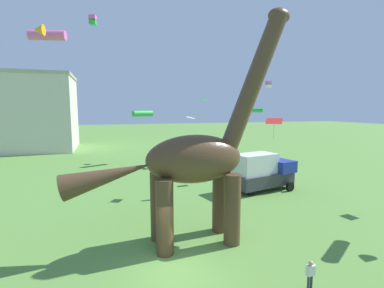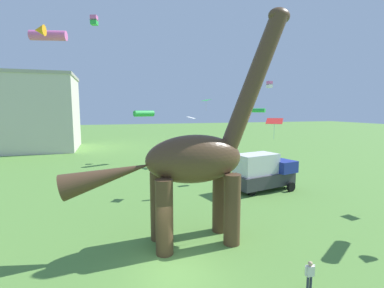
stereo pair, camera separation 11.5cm
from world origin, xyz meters
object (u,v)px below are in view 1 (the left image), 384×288
at_px(kite_apex, 93,20).
at_px(person_far_spectator, 310,272).
at_px(kite_high_left, 274,121).
at_px(parked_box_truck, 262,171).
at_px(dinosaur_sculpture, 194,159).
at_px(kite_drifting, 257,110).
at_px(kite_far_left, 268,84).
at_px(kite_high_right, 205,100).
at_px(kite_near_low, 141,114).
at_px(kite_far_right, 46,34).
at_px(kite_near_high, 190,118).
at_px(person_near_flyer, 160,188).

bearing_deg(kite_apex, person_far_spectator, -68.53).
height_order(person_far_spectator, kite_high_left, kite_high_left).
distance_m(parked_box_truck, person_far_spectator, 13.60).
height_order(dinosaur_sculpture, parked_box_truck, dinosaur_sculpture).
relative_size(parked_box_truck, kite_drifting, 2.84).
distance_m(kite_apex, kite_far_left, 17.82).
xyz_separation_m(kite_far_left, kite_high_left, (-6.53, -11.10, -3.08)).
relative_size(parked_box_truck, kite_far_left, 9.25).
xyz_separation_m(person_far_spectator, kite_high_right, (4.59, 24.91, 7.33)).
relative_size(kite_near_low, kite_drifting, 1.35).
height_order(kite_far_right, kite_near_low, kite_far_right).
bearing_deg(kite_far_left, kite_apex, 165.75).
height_order(parked_box_truck, kite_apex, kite_apex).
height_order(kite_far_left, kite_high_left, kite_far_left).
distance_m(kite_far_right, kite_high_right, 21.12).
relative_size(kite_far_left, kite_near_high, 0.63).
height_order(kite_far_right, kite_near_high, kite_far_right).
relative_size(kite_far_left, kite_high_right, 0.45).
bearing_deg(kite_near_high, person_near_flyer, -159.85).
relative_size(person_far_spectator, kite_high_right, 0.81).
distance_m(person_far_spectator, kite_high_left, 7.93).
relative_size(kite_high_left, kite_high_right, 0.82).
xyz_separation_m(person_far_spectator, kite_high_left, (1.69, 5.36, 5.60)).
height_order(parked_box_truck, person_far_spectator, parked_box_truck).
bearing_deg(person_near_flyer, kite_high_left, 34.48).
height_order(kite_far_right, kite_drifting, kite_far_right).
xyz_separation_m(kite_near_low, kite_high_left, (4.51, -23.13, -0.08)).
bearing_deg(person_far_spectator, kite_far_right, -2.45).
distance_m(kite_far_right, kite_high_left, 14.18).
xyz_separation_m(dinosaur_sculpture, kite_drifting, (15.94, 21.24, 2.33)).
bearing_deg(kite_drifting, kite_far_right, -145.82).
bearing_deg(kite_far_left, kite_near_low, 132.54).
height_order(person_far_spectator, kite_drifting, kite_drifting).
bearing_deg(kite_near_low, kite_high_right, -25.79).
bearing_deg(kite_far_left, kite_far_right, -162.42).
bearing_deg(person_far_spectator, person_near_flyer, -31.92).
xyz_separation_m(kite_apex, kite_near_low, (5.28, 7.88, -8.83)).
height_order(parked_box_truck, kite_high_right, kite_high_right).
xyz_separation_m(dinosaur_sculpture, person_near_flyer, (-0.39, 7.54, -3.54)).
relative_size(parked_box_truck, person_near_flyer, 4.00).
bearing_deg(kite_far_right, kite_drifting, 34.18).
bearing_deg(kite_near_high, person_far_spectator, -87.04).
xyz_separation_m(parked_box_truck, kite_drifting, (7.45, 13.90, 5.12)).
distance_m(dinosaur_sculpture, kite_high_right, 21.53).
distance_m(parked_box_truck, kite_high_left, 9.25).
bearing_deg(kite_far_left, kite_high_right, 113.22).
distance_m(dinosaur_sculpture, kite_high_left, 5.17).
distance_m(dinosaur_sculpture, kite_apex, 19.50).
xyz_separation_m(person_far_spectator, kite_far_right, (-10.52, 10.53, 10.63)).
height_order(person_far_spectator, kite_far_left, kite_far_left).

